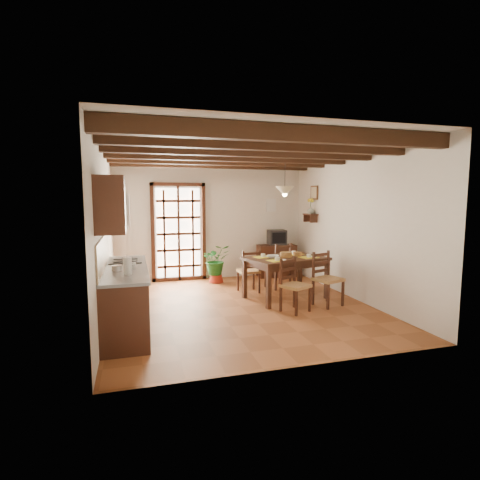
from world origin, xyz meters
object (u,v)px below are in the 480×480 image
object	(u,v)px
dining_table	(286,263)
sideboard	(276,261)
crt_tv	(277,237)
pendant_lamp	(285,190)
chair_far_right	(278,274)
potted_plant	(216,258)
chair_near_right	(327,289)
chair_far_left	(249,279)
kitchen_counter	(125,297)
chair_near_left	(295,295)

from	to	relation	value
dining_table	sideboard	xyz separation A→B (m)	(0.58, 1.94, -0.31)
crt_tv	pendant_lamp	bearing A→B (deg)	-102.52
chair_far_right	pendant_lamp	distance (m)	1.92
sideboard	potted_plant	xyz separation A→B (m)	(-1.57, -0.24, 0.18)
dining_table	sideboard	bearing A→B (deg)	59.51
dining_table	chair_near_right	distance (m)	0.93
chair_far_left	potted_plant	world-z (taller)	potted_plant
kitchen_counter	chair_near_right	distance (m)	3.49
potted_plant	kitchen_counter	bearing A→B (deg)	-126.88
chair_far_right	crt_tv	world-z (taller)	crt_tv
chair_far_right	crt_tv	bearing A→B (deg)	-125.57
chair_near_right	chair_far_left	xyz separation A→B (m)	(-1.08, 1.29, -0.03)
kitchen_counter	chair_far_right	bearing A→B (deg)	28.73
chair_far_left	sideboard	distance (m)	1.72
dining_table	potted_plant	distance (m)	1.98
pendant_lamp	chair_far_right	bearing A→B (deg)	76.20
dining_table	chair_near_right	world-z (taller)	chair_near_right
crt_tv	potted_plant	size ratio (longest dim) A/B	0.25
chair_near_left	crt_tv	distance (m)	2.94
potted_plant	pendant_lamp	xyz separation A→B (m)	(1.00, -1.60, 1.51)
dining_table	potted_plant	size ratio (longest dim) A/B	0.92
sideboard	potted_plant	distance (m)	1.60
chair_far_left	potted_plant	bearing A→B (deg)	-69.36
kitchen_counter	chair_far_left	bearing A→B (deg)	32.59
dining_table	chair_near_left	bearing A→B (deg)	-116.21
sideboard	crt_tv	bearing A→B (deg)	-87.71
chair_far_right	chair_far_left	bearing A→B (deg)	-1.99
crt_tv	pendant_lamp	world-z (taller)	pendant_lamp
chair_near_left	chair_far_left	size ratio (longest dim) A/B	1.03
chair_near_left	pendant_lamp	bearing A→B (deg)	52.49
chair_far_right	pendant_lamp	world-z (taller)	pendant_lamp
chair_near_left	chair_far_right	size ratio (longest dim) A/B	0.93
chair_near_left	chair_near_right	bearing A→B (deg)	-12.51
chair_near_left	crt_tv	bearing A→B (deg)	48.13
chair_far_left	pendant_lamp	size ratio (longest dim) A/B	1.04
dining_table	chair_far_right	size ratio (longest dim) A/B	1.70
chair_far_left	chair_far_right	bearing A→B (deg)	-168.86
potted_plant	chair_far_right	bearing A→B (deg)	-36.79
potted_plant	dining_table	bearing A→B (deg)	-59.61
chair_near_right	chair_far_right	xyz separation A→B (m)	(-0.36, 1.47, 0.00)
pendant_lamp	crt_tv	bearing A→B (deg)	72.52
chair_near_left	sideboard	bearing A→B (deg)	48.17
sideboard	chair_near_right	bearing A→B (deg)	-88.57
chair_far_left	sideboard	xyz separation A→B (m)	(1.12, 1.29, 0.12)
chair_near_right	chair_far_left	size ratio (longest dim) A/B	1.10
crt_tv	chair_far_left	bearing A→B (deg)	-126.05
kitchen_counter	sideboard	xyz separation A→B (m)	(3.51, 2.83, -0.08)
dining_table	sideboard	world-z (taller)	dining_table
chair_far_left	crt_tv	bearing A→B (deg)	-133.65
kitchen_counter	sideboard	bearing A→B (deg)	38.79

